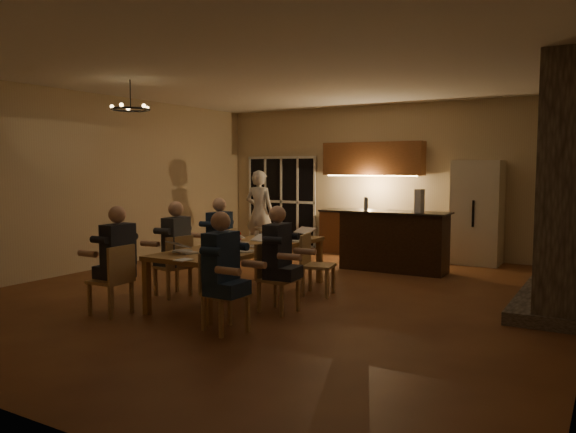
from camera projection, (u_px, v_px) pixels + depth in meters
The scene contains 43 objects.
floor at pixel (282, 294), 8.29m from camera, with size 9.00×9.00×0.00m, color brown.
back_wall at pixel (390, 180), 12.03m from camera, with size 8.00×0.04×3.20m, color #C0AE88.
left_wall at pixel (92, 182), 10.19m from camera, with size 0.04×9.00×3.20m, color #C0AE88.
ceiling at pixel (281, 72), 8.01m from camera, with size 8.00×9.00×0.04m, color white.
french_doors at pixel (282, 202), 13.40m from camera, with size 1.86×0.08×2.10m, color black.
fireplace at pixel (572, 188), 7.31m from camera, with size 0.58×2.50×3.20m, color #716659.
kitchenette at pixel (371, 199), 11.94m from camera, with size 2.24×0.68×2.40m, color brown, non-canonical shape.
refrigerator at pixel (477, 212), 10.81m from camera, with size 0.90×0.68×2.00m, color beige.
dining_table at pixel (244, 271), 8.08m from camera, with size 1.10×2.99×0.75m, color #A78543.
bar_island at pixel (394, 241), 10.10m from camera, with size 1.97×0.68×1.08m, color black.
chair_left_near at pixel (110, 280), 7.10m from camera, with size 0.44×0.44×0.89m, color tan, non-canonical shape.
chair_left_mid at pixel (173, 266), 8.12m from camera, with size 0.44×0.44×0.89m, color tan, non-canonical shape.
chair_left_far at pixel (218, 256), 8.96m from camera, with size 0.44×0.44×0.89m, color tan, non-canonical shape.
chair_right_near at pixel (225, 293), 6.35m from camera, with size 0.44×0.44×0.89m, color tan, non-canonical shape.
chair_right_mid at pixel (278, 278), 7.21m from camera, with size 0.44×0.44×0.89m, color tan, non-canonical shape.
chair_right_far at pixel (318, 265), 8.19m from camera, with size 0.44×0.44×0.89m, color tan, non-canonical shape.
person_left_near at pixel (118, 260), 7.13m from camera, with size 0.60×0.60×1.38m, color #24262F, non-canonical shape.
person_right_near at pixel (221, 273), 6.24m from camera, with size 0.60×0.60×1.38m, color #1D2D48, non-canonical shape.
person_left_mid at pixel (177, 249), 8.10m from camera, with size 0.60×0.60×1.38m, color #34383D, non-canonical shape.
person_right_mid at pixel (277, 260), 7.16m from camera, with size 0.60×0.60×1.38m, color #24262F, non-canonical shape.
person_left_far at pixel (220, 240), 9.04m from camera, with size 0.60×0.60×1.38m, color #1D2D48, non-canonical shape.
standing_person at pixel (260, 212), 12.08m from camera, with size 0.66×0.43×1.80m, color silver.
chandelier at pixel (131, 109), 8.59m from camera, with size 0.59×0.59×0.03m, color black.
laptop_a at pixel (186, 244), 7.32m from camera, with size 0.32×0.28×0.23m, color silver, non-canonical shape.
laptop_b at pixel (222, 245), 7.27m from camera, with size 0.32×0.28×0.23m, color silver, non-canonical shape.
laptop_c at pixel (236, 236), 8.26m from camera, with size 0.32×0.28×0.23m, color silver, non-canonical shape.
laptop_d at pixel (258, 239), 7.83m from camera, with size 0.32×0.28×0.23m, color silver, non-canonical shape.
laptop_e at pixel (270, 229), 9.10m from camera, with size 0.32×0.28×0.23m, color silver, non-canonical shape.
laptop_f at pixel (300, 231), 8.80m from camera, with size 0.32×0.28×0.23m, color silver, non-canonical shape.
mug_front at pixel (223, 245), 7.74m from camera, with size 0.08×0.08×0.10m, color silver.
mug_mid at pixel (270, 237), 8.54m from camera, with size 0.08×0.08×0.10m, color silver.
mug_back at pixel (257, 234), 8.97m from camera, with size 0.07×0.07×0.10m, color silver.
redcup_near at pixel (210, 255), 6.79m from camera, with size 0.09×0.09×0.12m, color red.
redcup_mid at pixel (238, 236), 8.60m from camera, with size 0.10×0.10×0.12m, color red.
can_silver at pixel (218, 248), 7.36m from camera, with size 0.07×0.07×0.12m, color #B2B2B7.
can_cola at pixel (287, 231), 9.32m from camera, with size 0.06×0.06×0.12m, color #3F0F0C.
can_right at pixel (278, 241), 8.01m from camera, with size 0.07×0.07×0.12m, color #B2B2B7.
plate_near at pixel (245, 251), 7.41m from camera, with size 0.24×0.24×0.02m, color silver.
plate_left at pixel (183, 251), 7.42m from camera, with size 0.26×0.26×0.02m, color silver.
plate_far at pixel (297, 241), 8.47m from camera, with size 0.27×0.27×0.02m, color silver.
notepad at pixel (183, 260), 6.73m from camera, with size 0.15×0.21×0.01m, color white.
bar_bottle at pixel (366, 203), 10.35m from camera, with size 0.08×0.08×0.24m, color #99999E.
bar_blender at pixel (419, 201), 9.75m from camera, with size 0.13×0.13×0.41m, color silver.
Camera 1 is at (4.22, -6.98, 1.86)m, focal length 35.00 mm.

